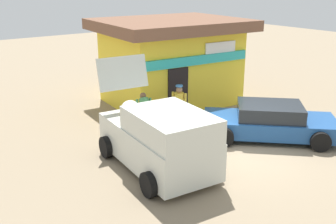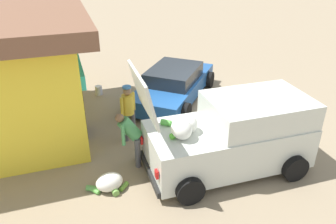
{
  "view_description": "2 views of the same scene",
  "coord_description": "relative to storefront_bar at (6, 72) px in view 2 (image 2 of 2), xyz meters",
  "views": [
    {
      "loc": [
        -8.87,
        -7.87,
        5.26
      ],
      "look_at": [
        -1.26,
        2.39,
        0.98
      ],
      "focal_mm": 42.72,
      "sensor_mm": 36.0,
      "label": 1
    },
    {
      "loc": [
        -8.81,
        5.06,
        5.37
      ],
      "look_at": [
        -1.3,
        1.88,
        1.11
      ],
      "focal_mm": 35.58,
      "sensor_mm": 36.0,
      "label": 2
    }
  ],
  "objects": [
    {
      "name": "customer_bending",
      "position": [
        -3.16,
        -2.76,
        -1.0
      ],
      "size": [
        0.61,
        0.69,
        1.51
      ],
      "color": "#4C4C51",
      "rests_on": "ground_plane"
    },
    {
      "name": "ground_plane",
      "position": [
        -1.46,
        -5.86,
        -1.9
      ],
      "size": [
        60.0,
        60.0,
        0.0
      ],
      "primitive_type": "plane",
      "color": "gray"
    },
    {
      "name": "unloaded_banana_pile",
      "position": [
        -3.97,
        -1.93,
        -1.7
      ],
      "size": [
        0.61,
        1.02,
        0.43
      ],
      "color": "silver",
      "rests_on": "ground_plane"
    },
    {
      "name": "vendor_standing",
      "position": [
        -1.93,
        -3.07,
        -0.92
      ],
      "size": [
        0.46,
        0.51,
        1.7
      ],
      "color": "#4C4C51",
      "rests_on": "ground_plane"
    },
    {
      "name": "paint_bucket",
      "position": [
        1.58,
        -2.91,
        -1.72
      ],
      "size": [
        0.26,
        0.26,
        0.35
      ],
      "primitive_type": "cylinder",
      "color": "silver",
      "rests_on": "ground_plane"
    },
    {
      "name": "parked_sedan",
      "position": [
        0.15,
        -5.44,
        -1.32
      ],
      "size": [
        4.49,
        4.43,
        1.21
      ],
      "color": "#1E4C8C",
      "rests_on": "ground_plane"
    },
    {
      "name": "storefront_bar",
      "position": [
        0.0,
        0.0,
        0.0
      ],
      "size": [
        6.4,
        5.35,
        3.62
      ],
      "color": "yellow",
      "rests_on": "ground_plane"
    },
    {
      "name": "delivery_van",
      "position": [
        -4.27,
        -5.14,
        -0.95
      ],
      "size": [
        2.54,
        4.49,
        2.92
      ],
      "color": "silver",
      "rests_on": "ground_plane"
    }
  ]
}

